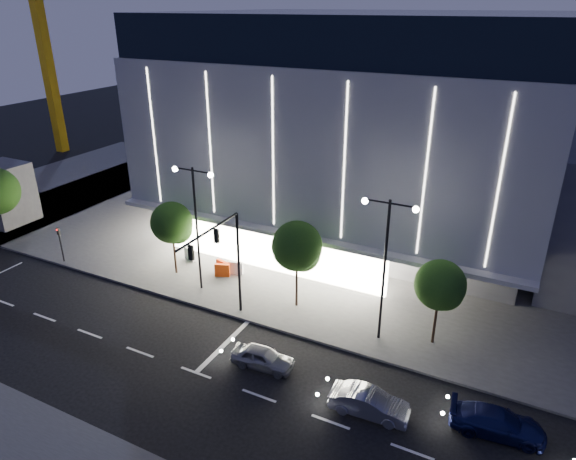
# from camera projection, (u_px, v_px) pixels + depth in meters

# --- Properties ---
(ground) EXTENTS (160.00, 160.00, 0.00)m
(ground) POSITION_uv_depth(u_px,v_px,m) (184.00, 348.00, 30.24)
(ground) COLOR black
(ground) RESTS_ON ground
(sidewalk_museum) EXTENTS (70.00, 40.00, 0.15)m
(sidewalk_museum) POSITION_uv_depth(u_px,v_px,m) (386.00, 221.00, 47.70)
(sidewalk_museum) COLOR #474747
(sidewalk_museum) RESTS_ON ground
(sidewalk_west) EXTENTS (16.00, 50.00, 0.15)m
(sidewalk_west) POSITION_uv_depth(u_px,v_px,m) (2.00, 207.00, 50.78)
(sidewalk_west) COLOR #474747
(sidewalk_west) RESTS_ON ground
(museum) EXTENTS (30.00, 25.80, 18.00)m
(museum) POSITION_uv_depth(u_px,v_px,m) (366.00, 123.00, 43.43)
(museum) COLOR #4C4C51
(museum) RESTS_ON ground
(traffic_mast) EXTENTS (0.33, 5.89, 7.07)m
(traffic_mast) POSITION_uv_depth(u_px,v_px,m) (225.00, 252.00, 30.51)
(traffic_mast) COLOR black
(traffic_mast) RESTS_ON ground
(street_lamp_west) EXTENTS (3.16, 0.36, 9.00)m
(street_lamp_west) POSITION_uv_depth(u_px,v_px,m) (196.00, 212.00, 33.96)
(street_lamp_west) COLOR black
(street_lamp_west) RESTS_ON ground
(street_lamp_east) EXTENTS (3.16, 0.36, 9.00)m
(street_lamp_east) POSITION_uv_depth(u_px,v_px,m) (386.00, 251.00, 28.58)
(street_lamp_east) COLOR black
(street_lamp_east) RESTS_ON ground
(ped_signal_far) EXTENTS (0.22, 0.24, 3.00)m
(ped_signal_far) POSITION_uv_depth(u_px,v_px,m) (60.00, 241.00, 39.35)
(ped_signal_far) COLOR black
(ped_signal_far) RESTS_ON ground
(tree_left) EXTENTS (3.02, 3.02, 5.72)m
(tree_left) POSITION_uv_depth(u_px,v_px,m) (172.00, 225.00, 36.80)
(tree_left) COLOR black
(tree_left) RESTS_ON ground
(tree_mid) EXTENTS (3.25, 3.25, 6.15)m
(tree_mid) POSITION_uv_depth(u_px,v_px,m) (297.00, 249.00, 32.54)
(tree_mid) COLOR black
(tree_mid) RESTS_ON ground
(tree_right) EXTENTS (2.91, 2.91, 5.51)m
(tree_right) POSITION_uv_depth(u_px,v_px,m) (440.00, 287.00, 29.00)
(tree_right) COLOR black
(tree_right) RESTS_ON ground
(car_lead) EXTENTS (3.70, 1.74, 1.22)m
(car_lead) POSITION_uv_depth(u_px,v_px,m) (263.00, 357.00, 28.43)
(car_lead) COLOR gray
(car_lead) RESTS_ON ground
(car_second) EXTENTS (4.03, 1.65, 1.30)m
(car_second) POSITION_uv_depth(u_px,v_px,m) (369.00, 403.00, 25.14)
(car_second) COLOR #A4A6AC
(car_second) RESTS_ON ground
(car_third) EXTENTS (4.52, 2.26, 1.26)m
(car_third) POSITION_uv_depth(u_px,v_px,m) (497.00, 422.00, 24.01)
(car_third) COLOR #14184B
(car_third) RESTS_ON ground
(barrier_a) EXTENTS (1.11, 0.66, 1.00)m
(barrier_a) POSITION_uv_depth(u_px,v_px,m) (222.00, 270.00, 37.63)
(barrier_a) COLOR #E13F0C
(barrier_a) RESTS_ON sidewalk_museum
(barrier_b) EXTENTS (1.12, 0.56, 1.00)m
(barrier_b) POSITION_uv_depth(u_px,v_px,m) (190.00, 254.00, 40.03)
(barrier_b) COLOR silver
(barrier_b) RESTS_ON sidewalk_museum
(barrier_c) EXTENTS (1.13, 0.51, 1.00)m
(barrier_c) POSITION_uv_depth(u_px,v_px,m) (223.00, 267.00, 38.11)
(barrier_c) COLOR #EA3A0D
(barrier_c) RESTS_ON sidewalk_museum
(barrier_d) EXTENTS (1.13, 0.50, 1.00)m
(barrier_d) POSITION_uv_depth(u_px,v_px,m) (236.00, 268.00, 37.99)
(barrier_d) COLOR white
(barrier_d) RESTS_ON sidewalk_museum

